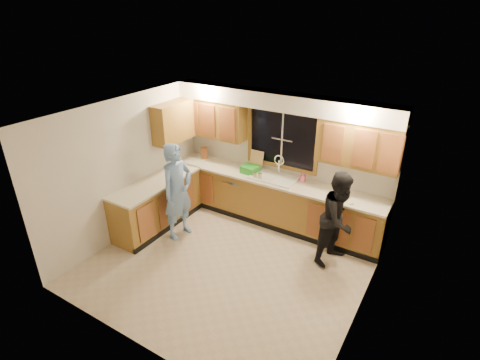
% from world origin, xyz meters
% --- Properties ---
extents(floor, '(4.20, 4.20, 0.00)m').
position_xyz_m(floor, '(0.00, 0.00, 0.00)').
color(floor, beige).
rests_on(floor, ground).
extents(ceiling, '(4.20, 4.20, 0.00)m').
position_xyz_m(ceiling, '(0.00, 0.00, 2.50)').
color(ceiling, silver).
extents(wall_back, '(4.20, 0.00, 4.20)m').
position_xyz_m(wall_back, '(0.00, 1.90, 1.25)').
color(wall_back, beige).
rests_on(wall_back, ground).
extents(wall_left, '(0.00, 3.80, 3.80)m').
position_xyz_m(wall_left, '(-2.10, 0.00, 1.25)').
color(wall_left, beige).
rests_on(wall_left, ground).
extents(wall_right, '(0.00, 3.80, 3.80)m').
position_xyz_m(wall_right, '(2.10, 0.00, 1.25)').
color(wall_right, beige).
rests_on(wall_right, ground).
extents(base_cabinets_back, '(4.20, 0.60, 0.88)m').
position_xyz_m(base_cabinets_back, '(0.00, 1.60, 0.44)').
color(base_cabinets_back, olive).
rests_on(base_cabinets_back, ground).
extents(base_cabinets_left, '(0.60, 1.90, 0.88)m').
position_xyz_m(base_cabinets_left, '(-1.80, 0.35, 0.44)').
color(base_cabinets_left, olive).
rests_on(base_cabinets_left, ground).
extents(countertop_back, '(4.20, 0.63, 0.04)m').
position_xyz_m(countertop_back, '(0.00, 1.58, 0.90)').
color(countertop_back, beige).
rests_on(countertop_back, base_cabinets_back).
extents(countertop_left, '(0.63, 1.90, 0.04)m').
position_xyz_m(countertop_left, '(-1.79, 0.35, 0.90)').
color(countertop_left, beige).
rests_on(countertop_left, base_cabinets_left).
extents(upper_cabinets_left, '(1.35, 0.33, 0.75)m').
position_xyz_m(upper_cabinets_left, '(-1.43, 1.73, 1.83)').
color(upper_cabinets_left, olive).
rests_on(upper_cabinets_left, wall_back).
extents(upper_cabinets_right, '(1.35, 0.33, 0.75)m').
position_xyz_m(upper_cabinets_right, '(1.43, 1.73, 1.83)').
color(upper_cabinets_right, olive).
rests_on(upper_cabinets_right, wall_back).
extents(upper_cabinets_return, '(0.33, 0.90, 0.75)m').
position_xyz_m(upper_cabinets_return, '(-1.94, 1.12, 1.83)').
color(upper_cabinets_return, olive).
rests_on(upper_cabinets_return, wall_left).
extents(soffit, '(4.20, 0.35, 0.30)m').
position_xyz_m(soffit, '(0.00, 1.72, 2.35)').
color(soffit, silver).
rests_on(soffit, wall_back).
extents(window_frame, '(1.44, 0.03, 1.14)m').
position_xyz_m(window_frame, '(0.00, 1.89, 1.60)').
color(window_frame, black).
rests_on(window_frame, wall_back).
extents(sink, '(0.86, 0.52, 0.57)m').
position_xyz_m(sink, '(0.00, 1.60, 0.86)').
color(sink, white).
rests_on(sink, countertop_back).
extents(dishwasher, '(0.60, 0.56, 0.82)m').
position_xyz_m(dishwasher, '(-0.85, 1.59, 0.41)').
color(dishwasher, white).
rests_on(dishwasher, floor).
extents(stove, '(0.58, 0.75, 0.90)m').
position_xyz_m(stove, '(-1.80, -0.22, 0.45)').
color(stove, white).
rests_on(stove, floor).
extents(man, '(0.48, 0.68, 1.78)m').
position_xyz_m(man, '(-1.23, 0.30, 0.89)').
color(man, '#6A90C8').
rests_on(man, floor).
extents(woman, '(0.82, 0.93, 1.59)m').
position_xyz_m(woman, '(1.45, 1.06, 0.79)').
color(woman, black).
rests_on(woman, floor).
extents(knife_block, '(0.17, 0.17, 0.24)m').
position_xyz_m(knife_block, '(-1.70, 1.74, 1.04)').
color(knife_block, '#965329').
rests_on(knife_block, countertop_back).
extents(cutting_board, '(0.28, 0.10, 0.37)m').
position_xyz_m(cutting_board, '(-0.49, 1.81, 1.11)').
color(cutting_board, tan).
rests_on(cutting_board, countertop_back).
extents(dish_crate, '(0.31, 0.30, 0.14)m').
position_xyz_m(dish_crate, '(-0.51, 1.60, 0.99)').
color(dish_crate, green).
rests_on(dish_crate, countertop_back).
extents(soap_bottle, '(0.09, 0.09, 0.19)m').
position_xyz_m(soap_bottle, '(0.51, 1.77, 1.01)').
color(soap_bottle, '#E3567A').
rests_on(soap_bottle, countertop_back).
extents(bowl, '(0.19, 0.19, 0.05)m').
position_xyz_m(bowl, '(1.19, 1.53, 0.94)').
color(bowl, silver).
rests_on(bowl, countertop_back).
extents(can_left, '(0.09, 0.09, 0.13)m').
position_xyz_m(can_left, '(-0.20, 1.42, 0.98)').
color(can_left, beige).
rests_on(can_left, countertop_back).
extents(can_right, '(0.08, 0.08, 0.12)m').
position_xyz_m(can_right, '(-0.30, 1.42, 0.98)').
color(can_right, beige).
rests_on(can_right, countertop_back).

